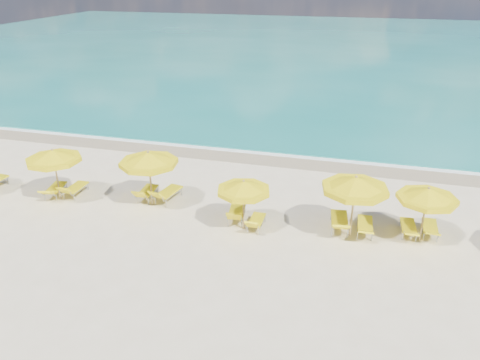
# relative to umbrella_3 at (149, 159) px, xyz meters

# --- Properties ---
(ground_plane) EXTENTS (120.00, 120.00, 0.00)m
(ground_plane) POSITION_rel_umbrella_3_xyz_m (3.72, -0.50, -2.16)
(ground_plane) COLOR beige
(ocean) EXTENTS (120.00, 80.00, 0.30)m
(ocean) POSITION_rel_umbrella_3_xyz_m (3.72, 47.50, -2.16)
(ocean) COLOR #136E67
(ocean) RESTS_ON ground
(wet_sand_band) EXTENTS (120.00, 2.60, 0.01)m
(wet_sand_band) POSITION_rel_umbrella_3_xyz_m (3.72, 6.90, -2.16)
(wet_sand_band) COLOR tan
(wet_sand_band) RESTS_ON ground
(foam_line) EXTENTS (120.00, 1.20, 0.03)m
(foam_line) POSITION_rel_umbrella_3_xyz_m (3.72, 7.70, -2.16)
(foam_line) COLOR white
(foam_line) RESTS_ON ground
(whitecap_near) EXTENTS (14.00, 0.36, 0.05)m
(whitecap_near) POSITION_rel_umbrella_3_xyz_m (-2.28, 16.50, -2.16)
(whitecap_near) COLOR white
(whitecap_near) RESTS_ON ground
(whitecap_far) EXTENTS (18.00, 0.30, 0.05)m
(whitecap_far) POSITION_rel_umbrella_3_xyz_m (11.72, 23.50, -2.16)
(whitecap_far) COLOR white
(whitecap_far) RESTS_ON ground
(umbrella_2) EXTENTS (3.18, 3.18, 2.42)m
(umbrella_2) POSITION_rel_umbrella_3_xyz_m (-4.24, -0.54, -0.10)
(umbrella_2) COLOR tan
(umbrella_2) RESTS_ON ground
(umbrella_3) EXTENTS (3.07, 3.07, 2.54)m
(umbrella_3) POSITION_rel_umbrella_3_xyz_m (0.00, 0.00, 0.00)
(umbrella_3) COLOR tan
(umbrella_3) RESTS_ON ground
(umbrella_4) EXTENTS (2.41, 2.41, 2.14)m
(umbrella_4) POSITION_rel_umbrella_3_xyz_m (4.38, -0.96, -0.34)
(umbrella_4) COLOR tan
(umbrella_4) RESTS_ON ground
(umbrella_5) EXTENTS (3.02, 3.02, 2.56)m
(umbrella_5) POSITION_rel_umbrella_3_xyz_m (8.51, -0.40, 0.02)
(umbrella_5) COLOR tan
(umbrella_5) RESTS_ON ground
(umbrella_6) EXTENTS (2.42, 2.42, 2.25)m
(umbrella_6) POSITION_rel_umbrella_3_xyz_m (11.10, -0.05, -0.24)
(umbrella_6) COLOR tan
(umbrella_6) RESTS_ON ground
(lounger_2_left) EXTENTS (0.92, 1.86, 0.74)m
(lounger_2_left) POSITION_rel_umbrella_3_xyz_m (-4.64, -0.29, -1.95)
(lounger_2_left) COLOR #A5A8AD
(lounger_2_left) RESTS_ON ground
(lounger_2_right) EXTENTS (0.60, 1.70, 0.83)m
(lounger_2_right) POSITION_rel_umbrella_3_xyz_m (-3.79, -0.01, -1.95)
(lounger_2_right) COLOR #A5A8AD
(lounger_2_right) RESTS_ON ground
(lounger_3_left) EXTENTS (0.68, 1.76, 0.83)m
(lounger_3_left) POSITION_rel_umbrella_3_xyz_m (-0.47, 0.49, -1.94)
(lounger_3_left) COLOR #A5A8AD
(lounger_3_left) RESTS_ON ground
(lounger_3_right) EXTENTS (0.97, 1.96, 0.89)m
(lounger_3_right) POSITION_rel_umbrella_3_xyz_m (0.50, 0.60, -1.93)
(lounger_3_right) COLOR #A5A8AD
(lounger_3_right) RESTS_ON ground
(lounger_4_left) EXTENTS (0.86, 1.86, 0.90)m
(lounger_4_left) POSITION_rel_umbrella_3_xyz_m (3.93, -0.37, -1.93)
(lounger_4_left) COLOR #A5A8AD
(lounger_4_left) RESTS_ON ground
(lounger_4_right) EXTENTS (0.56, 1.56, 0.77)m
(lounger_4_right) POSITION_rel_umbrella_3_xyz_m (4.86, -0.78, -1.96)
(lounger_4_right) COLOR #A5A8AD
(lounger_4_right) RESTS_ON ground
(lounger_5_left) EXTENTS (0.86, 2.06, 0.87)m
(lounger_5_left) POSITION_rel_umbrella_3_xyz_m (8.06, -0.03, -1.92)
(lounger_5_left) COLOR #A5A8AD
(lounger_5_left) RESTS_ON ground
(lounger_5_right) EXTENTS (0.65, 1.85, 0.68)m
(lounger_5_right) POSITION_rel_umbrella_3_xyz_m (9.05, -0.04, -1.95)
(lounger_5_right) COLOR #A5A8AD
(lounger_5_right) RESTS_ON ground
(lounger_6_left) EXTENTS (0.63, 1.75, 0.62)m
(lounger_6_left) POSITION_rel_umbrella_3_xyz_m (10.68, 0.30, -1.96)
(lounger_6_left) COLOR #A5A8AD
(lounger_6_left) RESTS_ON ground
(lounger_6_right) EXTENTS (0.59, 1.71, 0.64)m
(lounger_6_right) POSITION_rel_umbrella_3_xyz_m (11.49, 0.48, -1.96)
(lounger_6_right) COLOR #A5A8AD
(lounger_6_right) RESTS_ON ground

